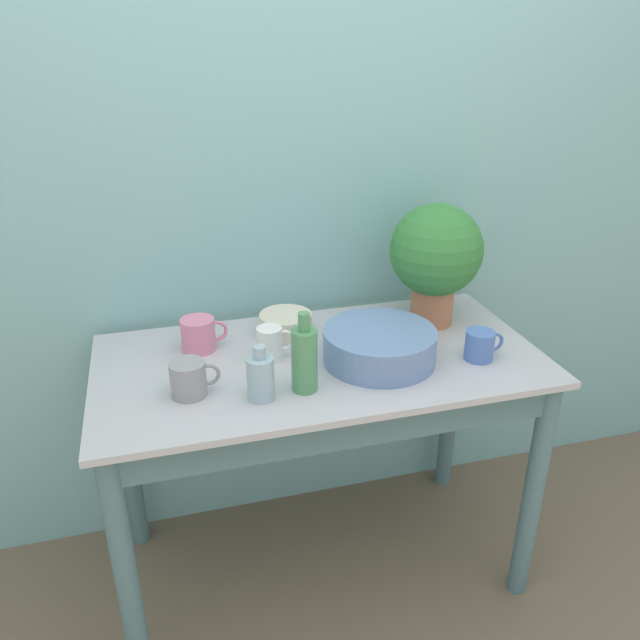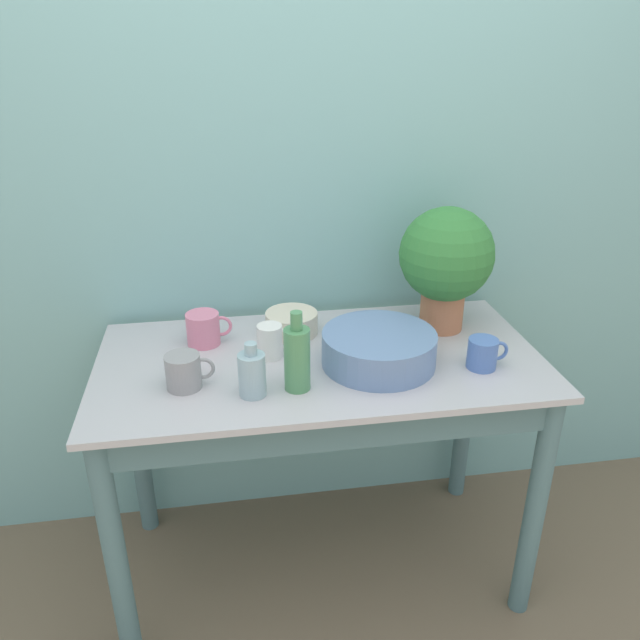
% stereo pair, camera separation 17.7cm
% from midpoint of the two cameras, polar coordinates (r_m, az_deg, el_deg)
% --- Properties ---
extents(wall_back, '(6.00, 0.05, 2.40)m').
position_cam_midpoint_polar(wall_back, '(2.03, -5.48, 11.42)').
color(wall_back, '#7AB2B2').
rests_on(wall_back, ground_plane).
extents(counter_table, '(1.29, 0.66, 0.81)m').
position_cam_midpoint_polar(counter_table, '(1.88, -2.50, -8.19)').
color(counter_table, slate).
rests_on(counter_table, ground_plane).
extents(potted_plant, '(0.29, 0.29, 0.39)m').
position_cam_midpoint_polar(potted_plant, '(1.97, 8.03, 5.87)').
color(potted_plant, '#B7704C').
rests_on(potted_plant, counter_table).
extents(bowl_wash_large, '(0.32, 0.32, 0.10)m').
position_cam_midpoint_polar(bowl_wash_large, '(1.78, 2.64, -2.42)').
color(bowl_wash_large, '#6684B2').
rests_on(bowl_wash_large, counter_table).
extents(bottle_tall, '(0.07, 0.07, 0.22)m').
position_cam_midpoint_polar(bottle_tall, '(1.62, -4.56, -3.60)').
color(bottle_tall, '#4C8C59').
rests_on(bottle_tall, counter_table).
extents(bottle_short, '(0.07, 0.07, 0.15)m').
position_cam_midpoint_polar(bottle_short, '(1.61, -8.61, -5.26)').
color(bottle_short, '#93B2BC').
rests_on(bottle_short, counter_table).
extents(mug_pink, '(0.14, 0.10, 0.10)m').
position_cam_midpoint_polar(mug_pink, '(1.89, -13.65, -1.35)').
color(mug_pink, pink).
rests_on(mug_pink, counter_table).
extents(mug_grey, '(0.13, 0.09, 0.10)m').
position_cam_midpoint_polar(mug_grey, '(1.67, -14.88, -5.30)').
color(mug_grey, gray).
rests_on(mug_grey, counter_table).
extents(mug_white, '(0.11, 0.07, 0.10)m').
position_cam_midpoint_polar(mug_white, '(1.80, -7.35, -2.20)').
color(mug_white, white).
rests_on(mug_white, counter_table).
extents(mug_blue, '(0.12, 0.08, 0.09)m').
position_cam_midpoint_polar(mug_blue, '(1.83, 11.80, -2.33)').
color(mug_blue, '#4C70B7').
rests_on(mug_blue, counter_table).
extents(bowl_small_cream, '(0.16, 0.16, 0.07)m').
position_cam_midpoint_polar(bowl_small_cream, '(1.95, -5.74, -0.45)').
color(bowl_small_cream, beige).
rests_on(bowl_small_cream, counter_table).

